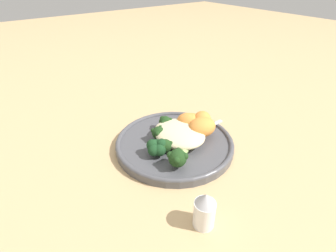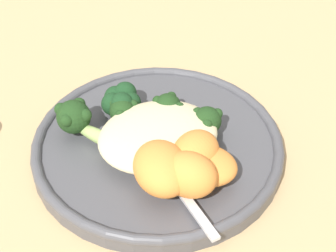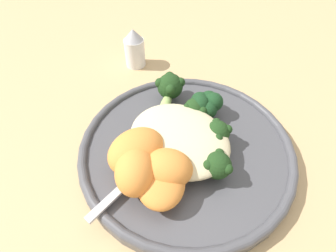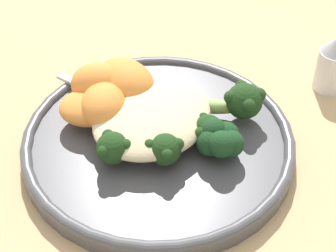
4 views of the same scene
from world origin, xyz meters
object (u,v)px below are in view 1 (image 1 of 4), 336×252
(broccoli_stalk_1, at_px, (170,127))
(salt_shaker, at_px, (205,210))
(broccoli_stalk_3, at_px, (172,145))
(sweet_potato_chunk_2, at_px, (202,127))
(broccoli_stalk_2, at_px, (164,135))
(sweet_potato_chunk_0, at_px, (189,121))
(sweet_potato_chunk_3, at_px, (202,121))
(spoon, at_px, (200,131))
(plate, at_px, (175,143))
(quinoa_mound, at_px, (179,133))
(broccoli_stalk_0, at_px, (189,132))
(kale_tuft, at_px, (157,147))
(sweet_potato_chunk_1, at_px, (192,121))
(broccoli_stalk_4, at_px, (179,156))

(broccoli_stalk_1, relative_size, salt_shaker, 1.82)
(broccoli_stalk_3, distance_m, sweet_potato_chunk_2, 0.09)
(broccoli_stalk_2, bearing_deg, sweet_potato_chunk_0, -122.70)
(sweet_potato_chunk_0, bearing_deg, sweet_potato_chunk_3, 52.27)
(sweet_potato_chunk_2, xyz_separation_m, spoon, (-0.01, 0.00, -0.02))
(plate, relative_size, quinoa_mound, 2.13)
(sweet_potato_chunk_3, relative_size, spoon, 0.50)
(broccoli_stalk_0, distance_m, broccoli_stalk_1, 0.05)
(broccoli_stalk_2, xyz_separation_m, broccoli_stalk_3, (0.04, -0.01, -0.00))
(plate, distance_m, sweet_potato_chunk_2, 0.07)
(broccoli_stalk_1, distance_m, broccoli_stalk_3, 0.07)
(sweet_potato_chunk_2, bearing_deg, broccoli_stalk_0, -115.25)
(sweet_potato_chunk_3, height_order, kale_tuft, sweet_potato_chunk_3)
(broccoli_stalk_1, xyz_separation_m, broccoli_stalk_3, (0.06, -0.04, -0.00))
(plate, bearing_deg, sweet_potato_chunk_1, 106.28)
(salt_shaker, bearing_deg, sweet_potato_chunk_2, 138.31)
(spoon, bearing_deg, sweet_potato_chunk_1, 83.73)
(plate, distance_m, salt_shaker, 0.22)
(salt_shaker, bearing_deg, sweet_potato_chunk_3, 138.06)
(broccoli_stalk_1, height_order, kale_tuft, same)
(sweet_potato_chunk_2, xyz_separation_m, kale_tuft, (-0.01, -0.12, -0.01))
(quinoa_mound, height_order, spoon, quinoa_mound)
(salt_shaker, bearing_deg, broccoli_stalk_3, 159.23)
(broccoli_stalk_0, bearing_deg, broccoli_stalk_3, 142.56)
(broccoli_stalk_3, height_order, sweet_potato_chunk_0, sweet_potato_chunk_0)
(spoon, height_order, salt_shaker, salt_shaker)
(kale_tuft, bearing_deg, broccoli_stalk_2, 127.82)
(broccoli_stalk_1, bearing_deg, salt_shaker, 153.96)
(quinoa_mound, distance_m, broccoli_stalk_0, 0.03)
(broccoli_stalk_1, relative_size, kale_tuft, 2.71)
(sweet_potato_chunk_0, relative_size, sweet_potato_chunk_3, 1.04)
(broccoli_stalk_0, bearing_deg, quinoa_mound, 113.39)
(broccoli_stalk_0, relative_size, sweet_potato_chunk_3, 1.24)
(broccoli_stalk_0, distance_m, kale_tuft, 0.10)
(broccoli_stalk_0, relative_size, kale_tuft, 1.48)
(kale_tuft, bearing_deg, broccoli_stalk_4, 18.12)
(salt_shaker, bearing_deg, quinoa_mound, 151.80)
(sweet_potato_chunk_3, relative_size, kale_tuft, 1.19)
(broccoli_stalk_4, bearing_deg, kale_tuft, -102.31)
(plate, bearing_deg, kale_tuft, -74.58)
(sweet_potato_chunk_2, relative_size, kale_tuft, 1.48)
(sweet_potato_chunk_3, bearing_deg, salt_shaker, -41.94)
(plate, distance_m, kale_tuft, 0.07)
(broccoli_stalk_1, height_order, broccoli_stalk_3, broccoli_stalk_1)
(sweet_potato_chunk_1, bearing_deg, kale_tuft, -74.12)
(broccoli_stalk_4, distance_m, sweet_potato_chunk_3, 0.14)
(salt_shaker, bearing_deg, kale_tuft, 169.78)
(broccoli_stalk_1, distance_m, broccoli_stalk_4, 0.12)
(broccoli_stalk_4, bearing_deg, sweet_potato_chunk_2, 173.78)
(sweet_potato_chunk_1, bearing_deg, broccoli_stalk_2, -86.46)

